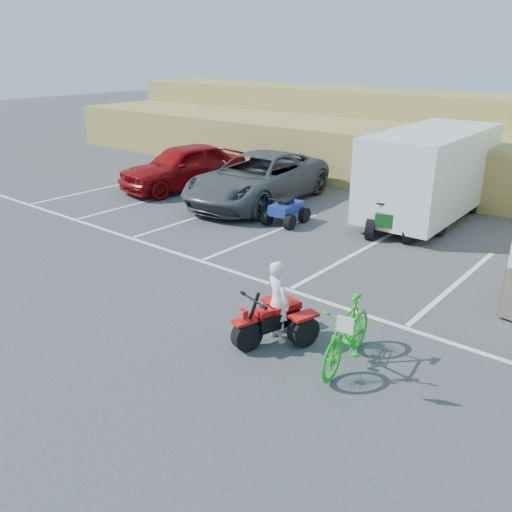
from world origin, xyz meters
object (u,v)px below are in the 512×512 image
Objects in this scene: grey_pickup at (258,178)px; cargo_trailer at (431,172)px; quad_atv_blue at (286,223)px; quad_atv_green at (390,235)px; red_car at (184,166)px; green_dirt_bike at (347,333)px; rider at (278,301)px; red_trike_atv at (271,341)px.

cargo_trailer is (5.17, 1.90, 0.63)m from grey_pickup.
quad_atv_blue is 3.07m from quad_atv_green.
grey_pickup is 1.02× the size of cargo_trailer.
red_car is at bearing 158.83° from quad_atv_green.
green_dirt_bike is at bearing -51.39° from quad_atv_blue.
rider is 11.66m from red_car.
cargo_trailer is at bearing 24.48° from red_car.
quad_atv_blue is (5.51, -1.10, -0.83)m from red_car.
red_car is 8.46m from quad_atv_green.
rider is 6.78m from quad_atv_green.
rider is 9.32m from grey_pickup.
quad_atv_blue is at bearing 140.79° from red_trike_atv.
green_dirt_bike is at bearing 24.78° from red_trike_atv.
quad_atv_green is at bearing 9.73° from red_car.
rider is at bearing 90.00° from red_trike_atv.
rider reaches higher than quad_atv_green.
green_dirt_bike is at bearing -21.19° from red_car.
red_car is (-3.33, -0.23, 0.01)m from grey_pickup.
grey_pickup is 5.54m from cargo_trailer.
cargo_trailer is at bearing 96.98° from green_dirt_bike.
green_dirt_bike reaches higher than quad_atv_green.
red_car is 5.68m from quad_atv_blue.
grey_pickup is (-6.13, 7.13, 0.82)m from red_trike_atv.
quad_atv_green is (-0.08, -2.23, -1.45)m from cargo_trailer.
grey_pickup is at bearing 14.36° from red_car.
red_trike_atv is 11.74m from red_car.
quad_atv_blue is (-2.99, -3.22, -1.45)m from cargo_trailer.
quad_atv_green is (-1.04, 6.80, 0.00)m from red_trike_atv.
red_trike_atv is 0.77m from rider.
quad_atv_blue is at bearing 178.39° from quad_atv_green.
quad_atv_green is (2.91, 0.99, 0.00)m from quad_atv_blue.
red_car is at bearing -18.86° from rider.
rider reaches higher than quad_atv_blue.
grey_pickup is 4.58× the size of quad_atv_blue.
red_trike_atv is at bearing -179.87° from green_dirt_bike.
green_dirt_bike is 1.47× the size of quad_atv_blue.
green_dirt_bike is 0.32× the size of grey_pickup.
rider is (0.04, 0.14, 0.75)m from red_trike_atv.
rider is 1.17× the size of quad_atv_blue.
grey_pickup reaches higher than red_trike_atv.
cargo_trailer reaches higher than red_trike_atv.
cargo_trailer reaches higher than rider.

